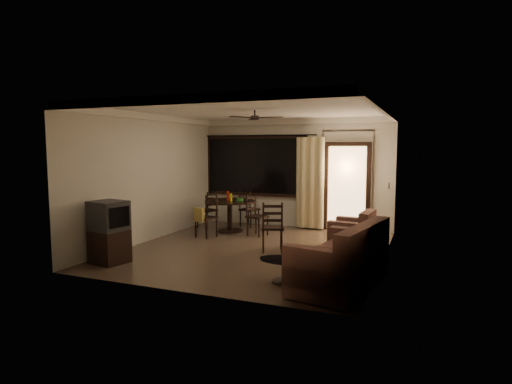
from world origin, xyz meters
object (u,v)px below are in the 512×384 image
at_px(dining_chair_west, 207,217).
at_px(dining_chair_east, 257,224).
at_px(dining_table, 230,207).
at_px(sofa, 344,263).
at_px(armchair, 354,235).
at_px(dining_chair_north, 249,216).
at_px(tv_cabinet, 109,232).
at_px(coffee_table, 285,267).
at_px(side_chair, 272,237).
at_px(dining_chair_south, 206,224).

xyz_separation_m(dining_chair_west, dining_chair_east, (1.56, -0.42, 0.00)).
distance_m(dining_table, dining_chair_west, 0.84).
relative_size(dining_chair_east, sofa, 0.49).
bearing_deg(armchair, dining_chair_north, 155.67).
height_order(dining_table, dining_chair_east, dining_table).
xyz_separation_m(dining_chair_east, sofa, (2.60, -3.04, 0.10)).
height_order(dining_chair_east, dining_chair_north, same).
bearing_deg(dining_chair_north, tv_cabinet, 91.78).
bearing_deg(coffee_table, dining_table, 127.36).
xyz_separation_m(sofa, side_chair, (-1.74, 1.72, -0.08)).
xyz_separation_m(dining_table, sofa, (3.41, -3.25, -0.23)).
height_order(dining_chair_south, armchair, dining_chair_south).
distance_m(dining_chair_west, dining_chair_east, 1.61).
relative_size(dining_chair_south, sofa, 0.49).
distance_m(dining_table, dining_chair_north, 0.85).
bearing_deg(sofa, dining_chair_east, 141.06).
relative_size(dining_chair_east, armchair, 1.11).
bearing_deg(tv_cabinet, dining_chair_south, 89.29).
bearing_deg(dining_chair_north, dining_chair_east, 136.83).
xyz_separation_m(dining_chair_west, coffee_table, (3.27, -3.51, -0.04)).
bearing_deg(dining_chair_north, dining_chair_south, 89.98).
height_order(dining_chair_north, coffee_table, dining_chair_north).
height_order(dining_chair_west, sofa, sofa).
distance_m(dining_chair_south, armchair, 3.40).
xyz_separation_m(sofa, coffee_table, (-0.89, -0.05, -0.14)).
bearing_deg(coffee_table, dining_chair_west, 132.93).
bearing_deg(armchair, dining_chair_south, -176.38).
distance_m(dining_chair_south, coffee_table, 3.69).
relative_size(dining_chair_south, dining_chair_north, 1.00).
height_order(dining_chair_south, sofa, sofa).
relative_size(dining_chair_west, dining_chair_south, 1.00).
distance_m(sofa, coffee_table, 0.90).
height_order(dining_table, sofa, dining_table).
relative_size(dining_chair_north, coffee_table, 1.15).
bearing_deg(dining_chair_east, tv_cabinet, 168.64).
bearing_deg(dining_chair_south, dining_chair_east, 45.70).
distance_m(dining_chair_east, armchair, 2.46).
xyz_separation_m(tv_cabinet, coffee_table, (3.28, 0.11, -0.32)).
bearing_deg(dining_table, dining_chair_west, 164.23).
bearing_deg(armchair, sofa, -79.94).
bearing_deg(side_chair, dining_chair_north, -78.36).
relative_size(dining_chair_west, armchair, 1.11).
xyz_separation_m(dining_chair_east, dining_chair_south, (-1.03, -0.62, 0.02)).
distance_m(dining_chair_north, tv_cabinet, 4.29).
bearing_deg(coffee_table, dining_chair_north, 119.78).
relative_size(dining_chair_west, sofa, 0.49).
relative_size(dining_table, armchair, 1.44).
height_order(dining_chair_east, dining_chair_south, same).
bearing_deg(dining_table, tv_cabinet, -102.51).
distance_m(dining_chair_east, sofa, 4.00).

